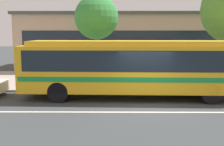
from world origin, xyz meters
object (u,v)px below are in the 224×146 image
(pedestrian_waiting_near_sign, at_px, (141,72))
(bus_stop_sign, at_px, (213,62))
(street_tree_near_stop, at_px, (96,18))
(transit_bus, at_px, (132,65))

(pedestrian_waiting_near_sign, bearing_deg, bus_stop_sign, -1.95)
(bus_stop_sign, bearing_deg, street_tree_near_stop, 166.88)
(transit_bus, xyz_separation_m, bus_stop_sign, (4.87, 1.99, -0.04))
(pedestrian_waiting_near_sign, relative_size, street_tree_near_stop, 0.30)
(bus_stop_sign, height_order, street_tree_near_stop, street_tree_near_stop)
(bus_stop_sign, distance_m, street_tree_near_stop, 7.53)
(transit_bus, height_order, street_tree_near_stop, street_tree_near_stop)
(pedestrian_waiting_near_sign, xyz_separation_m, street_tree_near_stop, (-2.72, 1.46, 3.18))
(pedestrian_waiting_near_sign, relative_size, bus_stop_sign, 0.68)
(transit_bus, xyz_separation_m, pedestrian_waiting_near_sign, (0.70, 2.13, -0.64))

